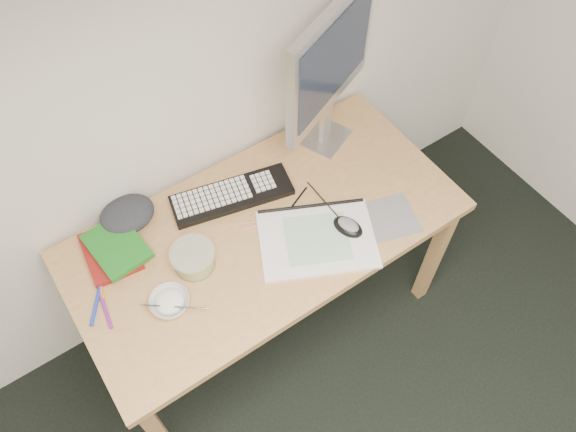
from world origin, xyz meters
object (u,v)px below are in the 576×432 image
Objects in this scene: desk at (266,240)px; monitor at (330,63)px; sketchpad at (317,239)px; keyboard at (232,195)px; rice_bowl at (170,303)px.

desk is 2.32× the size of monitor.
desk is at bearing 155.98° from sketchpad.
keyboard is at bearing 98.65° from desk.
desk is 0.21m from sketchpad.
keyboard is 0.47m from rice_bowl.
keyboard is at bearing 33.86° from rice_bowl.
monitor is at bearing 19.97° from rice_bowl.
desk is 10.78× the size of rice_bowl.
rice_bowl is at bearing 176.59° from monitor.
keyboard is 0.58m from monitor.
monitor is (0.31, 0.37, 0.37)m from sketchpad.
rice_bowl is (-0.39, -0.26, 0.01)m from keyboard.
desk is 0.67m from monitor.
monitor is (0.43, 0.23, 0.46)m from desk.
rice_bowl is (-0.84, -0.31, -0.36)m from monitor.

